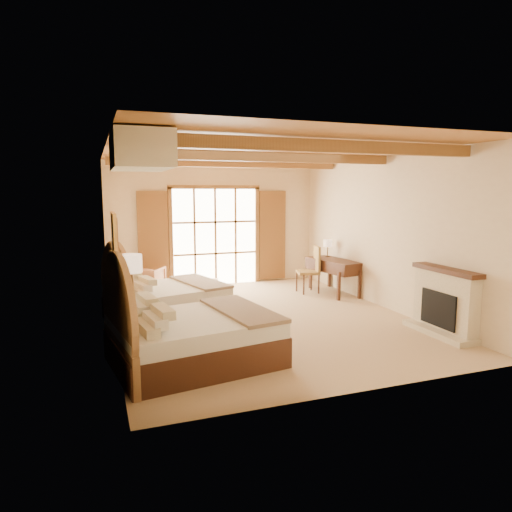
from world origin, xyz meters
name	(u,v)px	position (x,y,z in m)	size (l,w,h in m)	color
floor	(261,318)	(0.00, 0.00, 0.00)	(7.00, 7.00, 0.00)	#CDAE88
wall_back	(215,224)	(0.00, 3.50, 1.60)	(5.50, 5.50, 0.00)	beige
wall_left	(110,242)	(-2.75, 0.00, 1.60)	(7.00, 7.00, 0.00)	beige
wall_right	(384,232)	(2.75, 0.00, 1.60)	(7.00, 7.00, 0.00)	beige
ceiling	(262,150)	(0.00, 0.00, 3.20)	(7.00, 7.00, 0.00)	#AC6E2F
ceiling_beams	(262,157)	(0.00, 0.00, 3.08)	(5.39, 4.60, 0.18)	olive
french_doors	(215,237)	(0.00, 3.44, 1.25)	(3.95, 0.08, 2.60)	white
fireplace	(444,305)	(2.60, -2.00, 0.51)	(0.46, 1.40, 1.16)	beige
painting	(114,237)	(-2.70, -0.75, 1.75)	(0.06, 0.95, 0.75)	gold
canopy_valance	(140,151)	(-2.40, -2.00, 2.95)	(0.70, 1.40, 0.45)	beige
bed_near	(183,334)	(-1.88, -1.86, 0.44)	(2.47, 2.00, 1.47)	#402318
bed_far	(160,298)	(-1.86, 0.61, 0.41)	(2.46, 2.05, 1.37)	#402318
nightstand	(133,326)	(-2.47, -0.75, 0.30)	(0.50, 0.50, 0.60)	#402318
floor_lamp	(131,270)	(-2.50, -1.15, 1.29)	(0.32, 0.32, 1.52)	#3E2C19
armchair	(148,280)	(-1.83, 2.96, 0.32)	(0.69, 0.71, 0.65)	#B4704A
ottoman	(207,288)	(-0.54, 2.19, 0.19)	(0.51, 0.51, 0.37)	#B18548
desk	(334,275)	(2.42, 1.47, 0.44)	(0.91, 1.61, 0.82)	#402318
desk_chair	(309,278)	(1.88, 1.73, 0.35)	(0.61, 0.60, 1.14)	olive
desk_lamp	(328,244)	(2.51, 1.98, 1.14)	(0.21, 0.21, 0.42)	#3E2C19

